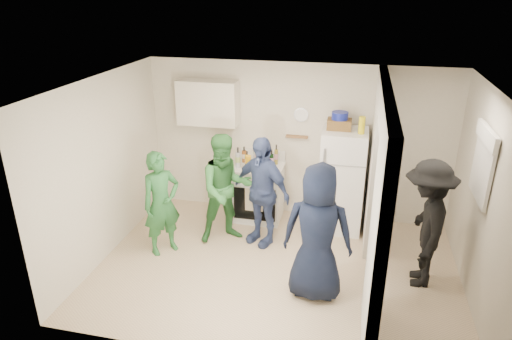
% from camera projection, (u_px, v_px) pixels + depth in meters
% --- Properties ---
extents(floor, '(4.80, 4.80, 0.00)m').
position_uv_depth(floor, '(276.00, 268.00, 6.19)').
color(floor, '#CDB991').
rests_on(floor, ground).
extents(wall_back, '(4.80, 0.00, 4.80)m').
position_uv_depth(wall_back, '(297.00, 142.00, 7.25)').
color(wall_back, silver).
rests_on(wall_back, floor).
extents(wall_front, '(4.80, 0.00, 4.80)m').
position_uv_depth(wall_front, '(245.00, 258.00, 4.18)').
color(wall_front, silver).
rests_on(wall_front, floor).
extents(wall_left, '(0.00, 3.40, 3.40)m').
position_uv_depth(wall_left, '(105.00, 168.00, 6.21)').
color(wall_left, silver).
rests_on(wall_left, floor).
extents(wall_right, '(0.00, 3.40, 3.40)m').
position_uv_depth(wall_right, '(484.00, 203.00, 5.22)').
color(wall_right, silver).
rests_on(wall_right, floor).
extents(ceiling, '(4.80, 4.80, 0.00)m').
position_uv_depth(ceiling, '(280.00, 85.00, 5.24)').
color(ceiling, white).
rests_on(ceiling, wall_back).
extents(partition_pier_back, '(0.12, 1.20, 2.50)m').
position_uv_depth(partition_pier_back, '(375.00, 161.00, 6.46)').
color(partition_pier_back, silver).
rests_on(partition_pier_back, floor).
extents(partition_pier_front, '(0.12, 1.20, 2.50)m').
position_uv_depth(partition_pier_front, '(378.00, 240.00, 4.48)').
color(partition_pier_front, silver).
rests_on(partition_pier_front, floor).
extents(partition_header, '(0.12, 1.00, 0.40)m').
position_uv_depth(partition_header, '(386.00, 108.00, 5.07)').
color(partition_header, silver).
rests_on(partition_header, partition_pier_back).
extents(stove, '(0.76, 0.63, 0.91)m').
position_uv_depth(stove, '(259.00, 192.00, 7.37)').
color(stove, white).
rests_on(stove, floor).
extents(upper_cabinet, '(0.95, 0.34, 0.70)m').
position_uv_depth(upper_cabinet, '(208.00, 103.00, 7.15)').
color(upper_cabinet, silver).
rests_on(upper_cabinet, wall_back).
extents(fridge, '(0.66, 0.64, 1.60)m').
position_uv_depth(fridge, '(342.00, 181.00, 6.94)').
color(fridge, white).
rests_on(fridge, floor).
extents(wicker_basket, '(0.35, 0.25, 0.15)m').
position_uv_depth(wicker_basket, '(339.00, 124.00, 6.67)').
color(wicker_basket, brown).
rests_on(wicker_basket, fridge).
extents(blue_bowl, '(0.24, 0.24, 0.11)m').
position_uv_depth(blue_bowl, '(340.00, 116.00, 6.62)').
color(blue_bowl, navy).
rests_on(blue_bowl, wicker_basket).
extents(yellow_cup_stack_top, '(0.09, 0.09, 0.25)m').
position_uv_depth(yellow_cup_stack_top, '(362.00, 125.00, 6.45)').
color(yellow_cup_stack_top, yellow).
rests_on(yellow_cup_stack_top, fridge).
extents(wall_clock, '(0.22, 0.02, 0.22)m').
position_uv_depth(wall_clock, '(301.00, 115.00, 7.05)').
color(wall_clock, white).
rests_on(wall_clock, wall_back).
extents(spice_shelf, '(0.35, 0.08, 0.03)m').
position_uv_depth(spice_shelf, '(297.00, 137.00, 7.17)').
color(spice_shelf, olive).
rests_on(spice_shelf, wall_back).
extents(nook_window, '(0.03, 0.70, 0.80)m').
position_uv_depth(nook_window, '(485.00, 165.00, 5.26)').
color(nook_window, black).
rests_on(nook_window, wall_right).
extents(nook_window_frame, '(0.04, 0.76, 0.86)m').
position_uv_depth(nook_window_frame, '(483.00, 164.00, 5.26)').
color(nook_window_frame, white).
rests_on(nook_window_frame, wall_right).
extents(nook_valance, '(0.04, 0.82, 0.18)m').
position_uv_depth(nook_valance, '(487.00, 135.00, 5.13)').
color(nook_valance, white).
rests_on(nook_valance, wall_right).
extents(yellow_cup_stack_stove, '(0.09, 0.09, 0.25)m').
position_uv_depth(yellow_cup_stack_stove, '(248.00, 163.00, 6.97)').
color(yellow_cup_stack_stove, '#FFB315').
rests_on(yellow_cup_stack_stove, stove).
extents(red_cup, '(0.09, 0.09, 0.12)m').
position_uv_depth(red_cup, '(270.00, 169.00, 6.95)').
color(red_cup, red).
rests_on(red_cup, stove).
extents(person_green_left, '(0.63, 0.65, 1.51)m').
position_uv_depth(person_green_left, '(162.00, 203.00, 6.33)').
color(person_green_left, '#2C6F32').
rests_on(person_green_left, floor).
extents(person_green_center, '(1.00, 0.94, 1.65)m').
position_uv_depth(person_green_center, '(226.00, 189.00, 6.61)').
color(person_green_center, '#367B3F').
rests_on(person_green_center, floor).
extents(person_denim, '(1.04, 0.79, 1.64)m').
position_uv_depth(person_denim, '(261.00, 191.00, 6.54)').
color(person_denim, '#384C7A').
rests_on(person_denim, floor).
extents(person_navy, '(0.85, 0.56, 1.73)m').
position_uv_depth(person_navy, '(317.00, 233.00, 5.37)').
color(person_navy, black).
rests_on(person_navy, floor).
extents(person_nook, '(0.67, 1.11, 1.67)m').
position_uv_depth(person_nook, '(426.00, 224.00, 5.62)').
color(person_nook, black).
rests_on(person_nook, floor).
extents(bottle_a, '(0.07, 0.07, 0.26)m').
position_uv_depth(bottle_a, '(244.00, 154.00, 7.32)').
color(bottle_a, brown).
rests_on(bottle_a, stove).
extents(bottle_b, '(0.07, 0.07, 0.27)m').
position_uv_depth(bottle_b, '(247.00, 159.00, 7.11)').
color(bottle_b, '#1C4C19').
rests_on(bottle_b, stove).
extents(bottle_c, '(0.07, 0.07, 0.26)m').
position_uv_depth(bottle_c, '(257.00, 155.00, 7.30)').
color(bottle_c, silver).
rests_on(bottle_c, stove).
extents(bottle_d, '(0.07, 0.07, 0.27)m').
position_uv_depth(bottle_d, '(258.00, 160.00, 7.08)').
color(bottle_d, brown).
rests_on(bottle_d, stove).
extents(bottle_e, '(0.07, 0.07, 0.31)m').
position_uv_depth(bottle_e, '(268.00, 153.00, 7.29)').
color(bottle_e, '#A0A3B1').
rests_on(bottle_e, stove).
extents(bottle_f, '(0.06, 0.06, 0.27)m').
position_uv_depth(bottle_f, '(272.00, 158.00, 7.14)').
color(bottle_f, black).
rests_on(bottle_f, stove).
extents(bottle_g, '(0.06, 0.06, 0.33)m').
position_uv_depth(bottle_g, '(276.00, 155.00, 7.22)').
color(bottle_g, '#9E9233').
rests_on(bottle_g, stove).
extents(bottle_h, '(0.08, 0.08, 0.33)m').
position_uv_depth(bottle_h, '(238.00, 157.00, 7.10)').
color(bottle_h, '#ADB0B9').
rests_on(bottle_h, stove).
extents(bottle_i, '(0.07, 0.07, 0.29)m').
position_uv_depth(bottle_i, '(263.00, 156.00, 7.21)').
color(bottle_i, brown).
rests_on(bottle_i, stove).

